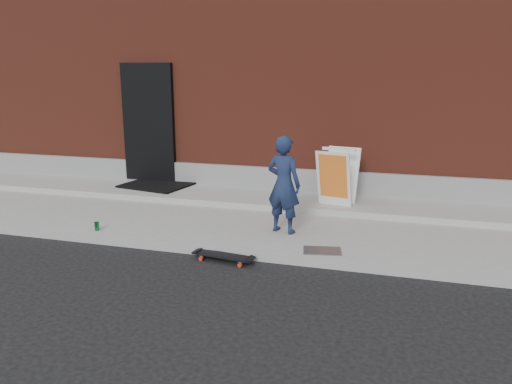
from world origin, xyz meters
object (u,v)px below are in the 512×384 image
(child, at_px, (284,185))
(pizza_sign, at_px, (337,176))
(soda_can, at_px, (97,226))
(skateboard, at_px, (223,256))

(child, xyz_separation_m, pizza_sign, (0.57, 1.38, -0.13))
(soda_can, bearing_deg, child, 14.94)
(skateboard, height_order, pizza_sign, pizza_sign)
(pizza_sign, bearing_deg, soda_can, -146.63)
(skateboard, relative_size, soda_can, 6.61)
(child, relative_size, pizza_sign, 1.49)
(child, height_order, skateboard, child)
(pizza_sign, height_order, soda_can, pizza_sign)
(skateboard, bearing_deg, pizza_sign, 64.13)
(child, bearing_deg, pizza_sign, -96.94)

